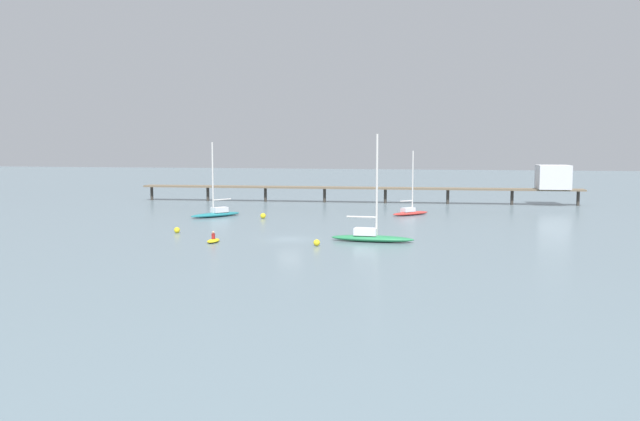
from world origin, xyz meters
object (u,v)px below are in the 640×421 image
sailboat_red (410,211)px  sailboat_teal (216,212)px  mooring_buoy_outer (317,243)px  pier (471,182)px  dinghy_yellow (213,240)px  mooring_buoy_far (263,216)px  sailboat_green (371,235)px  mooring_buoy_mid (177,230)px

sailboat_red → sailboat_teal: sailboat_teal is taller
sailboat_red → mooring_buoy_outer: size_ratio=13.97×
pier → dinghy_yellow: bearing=-117.9°
sailboat_teal → mooring_buoy_outer: size_ratio=15.80×
sailboat_teal → mooring_buoy_far: sailboat_teal is taller
sailboat_green → mooring_buoy_mid: sailboat_green is taller
pier → sailboat_green: sailboat_green is taller
pier → sailboat_green: 47.21m
sailboat_green → dinghy_yellow: bearing=-166.4°
dinghy_yellow → mooring_buoy_mid: 8.84m
dinghy_yellow → sailboat_green: bearing=13.6°
pier → sailboat_green: (-10.73, -45.87, -3.07)m
mooring_buoy_outer → mooring_buoy_mid: bearing=160.3°
sailboat_teal → sailboat_green: bearing=-38.8°
dinghy_yellow → mooring_buoy_outer: bearing=-1.3°
sailboat_red → dinghy_yellow: (-17.65, -30.38, -0.36)m
dinghy_yellow → mooring_buoy_outer: dinghy_yellow is taller
mooring_buoy_outer → sailboat_green: bearing=39.6°
sailboat_green → sailboat_teal: size_ratio=1.07×
mooring_buoy_far → mooring_buoy_mid: 16.90m
sailboat_red → mooring_buoy_mid: bearing=-134.7°
mooring_buoy_mid → sailboat_red: bearing=45.3°
mooring_buoy_far → mooring_buoy_mid: size_ratio=1.12×
sailboat_teal → mooring_buoy_mid: 17.03m
dinghy_yellow → mooring_buoy_mid: size_ratio=3.50×
dinghy_yellow → pier: bearing=62.1°
mooring_buoy_mid → mooring_buoy_outer: bearing=-19.7°
sailboat_green → mooring_buoy_outer: (-4.84, -4.01, -0.34)m
pier → dinghy_yellow: pier is taller
sailboat_teal → mooring_buoy_far: (6.91, -0.88, -0.26)m
sailboat_green → pier: bearing=76.8°
mooring_buoy_outer → mooring_buoy_mid: (-17.27, 6.19, 0.01)m
mooring_buoy_mid → sailboat_green: bearing=-5.6°
sailboat_red → mooring_buoy_far: sailboat_red is taller
pier → mooring_buoy_far: pier is taller
sailboat_red → mooring_buoy_mid: size_ratio=13.64×
dinghy_yellow → sailboat_teal: bearing=109.7°
mooring_buoy_mid → sailboat_teal: bearing=95.6°
sailboat_red → sailboat_green: bearing=-94.5°
sailboat_green → sailboat_red: 26.70m
sailboat_green → dinghy_yellow: 16.02m
sailboat_green → sailboat_red: bearing=85.5°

